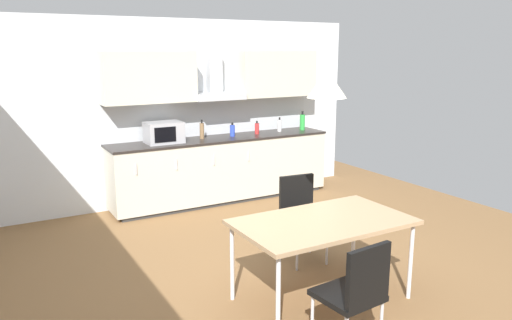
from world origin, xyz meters
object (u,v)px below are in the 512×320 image
object	(u,v)px
bottle_blue	(232,130)
chair_far_right	(301,209)
bottle_red	(257,128)
bottle_green	(302,122)
microwave	(164,132)
bottle_brown	(202,131)
dining_table	(323,225)
bottle_white	(279,125)
pendant_lamp	(327,84)
chair_near_left	(356,289)

from	to	relation	value
bottle_blue	chair_far_right	distance (m)	2.39
bottle_red	chair_far_right	size ratio (longest dim) A/B	0.22
bottle_blue	bottle_green	distance (m)	1.20
microwave	chair_far_right	distance (m)	2.43
bottle_blue	bottle_brown	bearing A→B (deg)	177.01
dining_table	bottle_green	bearing A→B (deg)	57.92
bottle_green	chair_far_right	distance (m)	2.83
bottle_brown	bottle_blue	bearing A→B (deg)	-2.99
microwave	bottle_red	bearing A→B (deg)	0.86
bottle_blue	bottle_white	bearing A→B (deg)	1.87
pendant_lamp	bottle_blue	bearing A→B (deg)	76.67
bottle_red	bottle_white	bearing A→B (deg)	4.19
microwave	bottle_blue	bearing A→B (deg)	1.39
bottle_white	microwave	bearing A→B (deg)	-178.40
chair_near_left	chair_far_right	bearing A→B (deg)	67.78
bottle_brown	dining_table	bearing A→B (deg)	-94.99
bottle_red	bottle_blue	bearing A→B (deg)	179.49
bottle_white	bottle_blue	bearing A→B (deg)	-178.13
chair_far_right	dining_table	bearing A→B (deg)	-112.69
pendant_lamp	dining_table	bearing A→B (deg)	-63.43
microwave	bottle_blue	xyz separation A→B (m)	(1.04, 0.03, -0.06)
microwave	chair_far_right	xyz separation A→B (m)	(0.64, -2.28, -0.52)
bottle_green	chair_far_right	size ratio (longest dim) A/B	0.33
bottle_blue	pendant_lamp	size ratio (longest dim) A/B	0.61
bottle_blue	chair_near_left	distance (m)	4.10
dining_table	chair_far_right	distance (m)	0.89
bottle_white	dining_table	distance (m)	3.52
pendant_lamp	bottle_red	bearing A→B (deg)	69.86
bottle_green	bottle_white	size ratio (longest dim) A/B	1.36
chair_near_left	pendant_lamp	xyz separation A→B (m)	(0.32, 0.81, 1.33)
microwave	bottle_white	size ratio (longest dim) A/B	2.24
chair_far_right	bottle_green	bearing A→B (deg)	54.97
bottle_red	bottle_white	distance (m)	0.41
bottle_red	chair_near_left	xyz separation A→B (m)	(-1.47, -3.93, -0.47)
bottle_blue	chair_far_right	xyz separation A→B (m)	(-0.40, -2.31, -0.47)
bottle_brown	bottle_white	xyz separation A→B (m)	(1.28, 0.00, -0.02)
bottle_blue	dining_table	size ratio (longest dim) A/B	0.13
dining_table	pendant_lamp	world-z (taller)	pendant_lamp
bottle_red	bottle_green	distance (m)	0.80
chair_near_left	pendant_lamp	size ratio (longest dim) A/B	2.72
bottle_red	dining_table	world-z (taller)	bottle_red
bottle_blue	bottle_green	size ratio (longest dim) A/B	0.67
chair_far_right	pendant_lamp	xyz separation A→B (m)	(-0.34, -0.81, 1.33)
microwave	bottle_green	distance (m)	2.23
bottle_red	microwave	bearing A→B (deg)	-179.14
bottle_white	chair_far_right	world-z (taller)	bottle_white
bottle_white	pendant_lamp	distance (m)	3.61
bottle_blue	bottle_green	world-z (taller)	bottle_green
microwave	dining_table	xyz separation A→B (m)	(0.30, -3.09, -0.38)
microwave	dining_table	distance (m)	3.13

